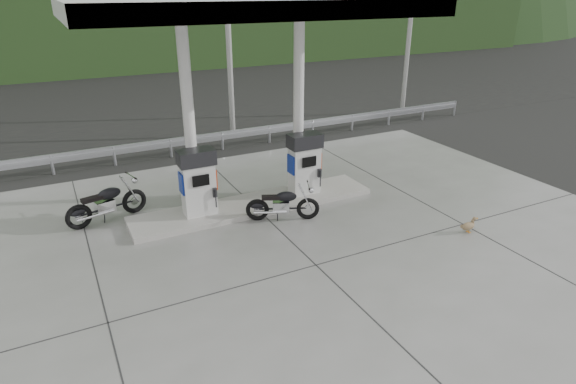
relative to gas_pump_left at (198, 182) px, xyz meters
name	(u,v)px	position (x,y,z in m)	size (l,w,h in m)	color
ground	(296,246)	(1.60, -2.50, -1.07)	(160.00, 160.00, 0.00)	black
forecourt_apron	(296,246)	(1.60, -2.50, -1.06)	(18.00, 14.00, 0.02)	slate
pump_island	(255,205)	(1.60, 0.00, -0.98)	(7.00, 1.40, 0.15)	gray
gas_pump_left	(198,182)	(0.00, 0.00, 0.00)	(0.95, 0.55, 1.80)	silver
gas_pump_right	(305,164)	(3.20, 0.00, 0.00)	(0.95, 0.55, 1.80)	silver
canopy_column_left	(189,120)	(0.00, 0.40, 1.60)	(0.30, 0.30, 5.00)	white
canopy_column_right	(299,107)	(3.20, 0.40, 1.60)	(0.30, 0.30, 5.00)	white
canopy_roof	(249,7)	(1.60, 0.00, 4.30)	(8.50, 5.00, 0.40)	silver
guardrail	(196,135)	(1.60, 5.50, -0.36)	(26.00, 0.16, 1.42)	#9FA1A7
road	(174,130)	(1.60, 9.00, -1.07)	(60.00, 7.00, 0.01)	black
utility_pole_b	(228,37)	(3.60, 7.00, 2.93)	(0.22, 0.22, 8.00)	gray
utility_pole_c	(410,29)	(12.60, 7.00, 2.93)	(0.22, 0.22, 8.00)	gray
tree_band	(105,29)	(1.60, 27.50, 1.93)	(80.00, 6.00, 6.00)	black
forested_hills	(76,37)	(1.60, 57.50, -1.07)	(100.00, 40.00, 140.00)	black
motorcycle_left	(107,204)	(-2.24, 1.01, -0.56)	(2.06, 0.65, 0.97)	black
motorcycle_right	(283,205)	(1.96, -1.07, -0.61)	(1.85, 0.58, 0.88)	black
duck	(468,226)	(5.85, -3.88, -0.88)	(0.48, 0.13, 0.34)	brown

